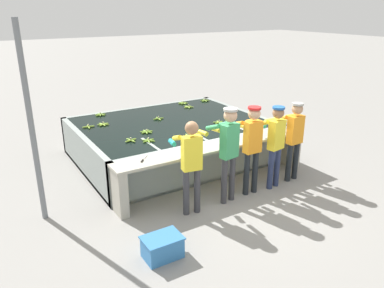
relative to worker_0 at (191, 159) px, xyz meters
name	(u,v)px	position (x,y,z in m)	size (l,w,h in m)	color
ground_plane	(223,191)	(0.93, 0.34, -0.98)	(80.00, 80.00, 0.00)	gray
wash_tank	(171,140)	(0.93, 2.41, -0.55)	(4.17, 3.27, 0.87)	gray
work_ledge	(217,158)	(0.93, 0.56, -0.37)	(4.17, 0.45, 0.87)	#A8A393
worker_0	(191,159)	(0.00, 0.00, 0.00)	(0.48, 0.74, 1.64)	#38383D
worker_1	(228,146)	(0.76, 0.01, 0.09)	(0.48, 0.75, 1.74)	#38383D
worker_2	(251,142)	(1.32, 0.05, 0.05)	(0.41, 0.72, 1.69)	#1E2328
worker_3	(275,139)	(1.86, 0.02, 0.00)	(0.48, 0.74, 1.62)	navy
worker_4	(293,134)	(2.42, 0.07, -0.01)	(0.43, 0.72, 1.61)	#1E2328
banana_bunch_floating_0	(189,107)	(1.93, 3.30, -0.10)	(0.27, 0.28, 0.08)	#9EC642
banana_bunch_floating_1	(148,141)	(-0.08, 1.46, -0.10)	(0.28, 0.28, 0.08)	#75A333
banana_bunch_floating_2	(205,101)	(2.69, 3.67, -0.10)	(0.28, 0.28, 0.08)	#75A333
banana_bunch_floating_3	(253,121)	(2.54, 1.44, -0.10)	(0.28, 0.28, 0.08)	#93BC3D
banana_bunch_floating_4	(100,115)	(-0.28, 3.77, -0.10)	(0.28, 0.28, 0.08)	#75A333
banana_bunch_floating_5	(146,132)	(0.12, 1.98, -0.10)	(0.28, 0.28, 0.08)	#75A333
banana_bunch_floating_6	(188,136)	(0.72, 1.29, -0.10)	(0.28, 0.28, 0.08)	#93BC3D
banana_bunch_floating_7	(131,140)	(-0.37, 1.65, -0.10)	(0.28, 0.28, 0.08)	#7FAD33
banana_bunch_floating_8	(183,103)	(2.02, 3.73, -0.10)	(0.28, 0.28, 0.08)	#7FAD33
banana_bunch_floating_9	(88,127)	(-0.82, 2.96, -0.10)	(0.28, 0.28, 0.08)	#8CB738
banana_bunch_floating_10	(219,122)	(1.80, 1.74, -0.10)	(0.28, 0.28, 0.08)	#75A333
banana_bunch_floating_11	(103,124)	(-0.48, 2.97, -0.10)	(0.28, 0.28, 0.08)	#8CB738
banana_bunch_floating_12	(158,119)	(0.77, 2.73, -0.10)	(0.28, 0.28, 0.08)	#75A333
knife_0	(143,159)	(-0.57, 0.65, -0.11)	(0.24, 0.29, 0.02)	silver
crate	(162,247)	(-0.99, -0.85, -0.82)	(0.55, 0.39, 0.32)	#3375B7
support_post_left	(31,127)	(-2.19, 1.12, 0.62)	(0.09, 0.09, 3.20)	slate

